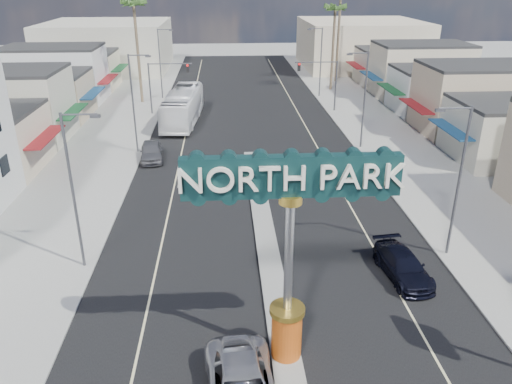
{
  "coord_description": "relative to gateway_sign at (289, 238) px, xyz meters",
  "views": [
    {
      "loc": [
        -2.42,
        -14.97,
        15.34
      ],
      "look_at": [
        -0.7,
        11.23,
        3.86
      ],
      "focal_mm": 35.0,
      "sensor_mm": 36.0,
      "label": 1
    }
  ],
  "objects": [
    {
      "name": "streetlight_l_mid",
      "position": [
        -10.43,
        28.02,
        -0.86
      ],
      "size": [
        2.03,
        0.22,
        9.0
      ],
      "color": "#47474C",
      "rests_on": "ground"
    },
    {
      "name": "storefront_row_left",
      "position": [
        -24.0,
        41.02,
        -2.93
      ],
      "size": [
        12.0,
        42.0,
        6.0
      ],
      "primitive_type": "cube",
      "color": "beige",
      "rests_on": "ground"
    },
    {
      "name": "palm_left_far",
      "position": [
        -13.0,
        48.02,
        5.57
      ],
      "size": [
        2.6,
        2.6,
        13.1
      ],
      "color": "brown",
      "rests_on": "ground"
    },
    {
      "name": "storefront_row_right",
      "position": [
        24.0,
        41.02,
        -2.93
      ],
      "size": [
        12.0,
        42.0,
        6.0
      ],
      "primitive_type": "cube",
      "color": "#B7B29E",
      "rests_on": "ground"
    },
    {
      "name": "city_bus",
      "position": [
        -7.0,
        38.25,
        -4.12
      ],
      "size": [
        4.11,
        13.2,
        3.62
      ],
      "primitive_type": "imported",
      "rotation": [
        0.0,
        0.0,
        -0.08
      ],
      "color": "white",
      "rests_on": "ground"
    },
    {
      "name": "road",
      "position": [
        0.0,
        28.02,
        -5.92
      ],
      "size": [
        20.0,
        120.0,
        0.01
      ],
      "primitive_type": "cube",
      "color": "black",
      "rests_on": "ground"
    },
    {
      "name": "backdrop_far_left",
      "position": [
        -22.0,
        73.02,
        -1.93
      ],
      "size": [
        20.0,
        20.0,
        8.0
      ],
      "primitive_type": "cube",
      "color": "#B7B29E",
      "rests_on": "ground"
    },
    {
      "name": "gateway_sign",
      "position": [
        0.0,
        0.0,
        0.0
      ],
      "size": [
        8.2,
        1.5,
        9.15
      ],
      "color": "#C54B0F",
      "rests_on": "median_island"
    },
    {
      "name": "traffic_signal_left",
      "position": [
        -9.18,
        42.02,
        -1.65
      ],
      "size": [
        5.09,
        0.45,
        6.0
      ],
      "color": "#47474C",
      "rests_on": "ground"
    },
    {
      "name": "sidewalk_right",
      "position": [
        14.0,
        28.02,
        -5.87
      ],
      "size": [
        8.0,
        120.0,
        0.12
      ],
      "primitive_type": "cube",
      "color": "gray",
      "rests_on": "ground"
    },
    {
      "name": "suv_right",
      "position": [
        7.15,
        5.88,
        -5.22
      ],
      "size": [
        2.53,
        5.06,
        1.41
      ],
      "primitive_type": "imported",
      "rotation": [
        0.0,
        0.0,
        0.12
      ],
      "color": "black",
      "rests_on": "ground"
    },
    {
      "name": "car_parked_left",
      "position": [
        -9.0,
        25.91,
        -5.12
      ],
      "size": [
        2.45,
        4.95,
        1.62
      ],
      "primitive_type": "imported",
      "rotation": [
        0.0,
        0.0,
        0.12
      ],
      "color": "slate",
      "rests_on": "ground"
    },
    {
      "name": "ground",
      "position": [
        0.0,
        28.02,
        -5.93
      ],
      "size": [
        160.0,
        160.0,
        0.0
      ],
      "primitive_type": "plane",
      "color": "gray",
      "rests_on": "ground"
    },
    {
      "name": "streetlight_r_far",
      "position": [
        10.43,
        50.02,
        -0.86
      ],
      "size": [
        2.03,
        0.22,
        9.0
      ],
      "color": "#47474C",
      "rests_on": "ground"
    },
    {
      "name": "streetlight_l_far",
      "position": [
        -10.43,
        50.02,
        -0.86
      ],
      "size": [
        2.03,
        0.22,
        9.0
      ],
      "color": "#47474C",
      "rests_on": "ground"
    },
    {
      "name": "traffic_signal_right",
      "position": [
        9.18,
        42.02,
        -1.65
      ],
      "size": [
        5.09,
        0.45,
        6.0
      ],
      "color": "#47474C",
      "rests_on": "ground"
    },
    {
      "name": "palm_right_mid",
      "position": [
        13.0,
        54.02,
        4.67
      ],
      "size": [
        2.6,
        2.6,
        12.1
      ],
      "color": "brown",
      "rests_on": "ground"
    },
    {
      "name": "streetlight_r_mid",
      "position": [
        10.43,
        28.02,
        -0.86
      ],
      "size": [
        2.03,
        0.22,
        9.0
      ],
      "color": "#47474C",
      "rests_on": "ground"
    },
    {
      "name": "streetlight_l_near",
      "position": [
        -10.43,
        8.02,
        -0.86
      ],
      "size": [
        2.03,
        0.22,
        9.0
      ],
      "color": "#47474C",
      "rests_on": "ground"
    },
    {
      "name": "median_island",
      "position": [
        0.0,
        12.02,
        -5.85
      ],
      "size": [
        1.3,
        30.0,
        0.16
      ],
      "primitive_type": "cube",
      "color": "gray",
      "rests_on": "ground"
    },
    {
      "name": "streetlight_r_near",
      "position": [
        10.43,
        8.02,
        -0.86
      ],
      "size": [
        2.03,
        0.22,
        9.0
      ],
      "color": "#47474C",
      "rests_on": "ground"
    },
    {
      "name": "backdrop_far_right",
      "position": [
        22.0,
        73.02,
        -1.93
      ],
      "size": [
        20.0,
        20.0,
        8.0
      ],
      "primitive_type": "cube",
      "color": "beige",
      "rests_on": "ground"
    },
    {
      "name": "sidewalk_left",
      "position": [
        -14.0,
        28.02,
        -5.87
      ],
      "size": [
        8.0,
        120.0,
        0.12
      ],
      "primitive_type": "cube",
      "color": "gray",
      "rests_on": "ground"
    }
  ]
}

